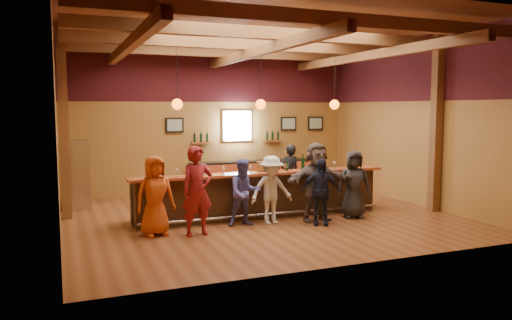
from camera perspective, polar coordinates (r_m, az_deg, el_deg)
The scene contains 27 objects.
room at distance 11.91m, azimuth 0.44°, elevation 8.83°, with size 9.04×9.00×4.52m.
bar_counter at distance 12.17m, azimuth 0.33°, elevation -3.95°, with size 6.30×1.07×1.11m.
back_bar_cabinet at distance 15.89m, azimuth -0.53°, elevation -1.77°, with size 4.00×0.52×0.95m.
window at distance 15.83m, azimuth -2.18°, elevation 3.92°, with size 0.95×0.09×0.95m.
framed_pictures at distance 16.13m, azimuth 0.74°, elevation 4.14°, with size 5.35×0.05×0.45m.
wine_shelves at distance 15.79m, azimuth -2.10°, elevation 2.35°, with size 3.00×0.18×0.30m.
pendant_lights at distance 11.84m, azimuth 0.54°, elevation 6.41°, with size 4.24×0.24×1.37m.
stainless_fridge at distance 13.68m, azimuth -19.92°, elevation -1.60°, with size 0.70×0.70×1.80m, color silver.
customer_orange at distance 10.46m, azimuth -11.45°, elevation -4.00°, with size 0.81×0.53×1.66m, color #BC4611.
customer_redvest at distance 10.30m, azimuth -6.72°, elevation -3.54°, with size 0.67×0.44×1.85m, color maroon.
customer_denim at distance 11.08m, azimuth -1.33°, elevation -3.74°, with size 0.73×0.57×1.50m, color #4D4F9A.
customer_white at distance 11.28m, azimuth 1.77°, elevation -3.45°, with size 1.00×0.57×1.55m, color beige.
customer_navy at distance 11.26m, azimuth 7.37°, elevation -3.62°, with size 0.88×0.37×1.50m, color black.
customer_brown at distance 11.63m, azimuth 6.93°, elevation -2.48°, with size 1.70×0.54×1.84m, color #504540.
customer_dark at distance 12.12m, azimuth 11.12°, elevation -2.73°, with size 0.79×0.51×1.62m, color black.
bartender at distance 13.79m, azimuth 3.85°, elevation -1.57°, with size 0.59×0.39×1.62m, color black.
ice_bucket at distance 11.88m, azimuth 0.59°, elevation -0.76°, with size 0.21×0.21×0.23m, color brown.
bottle_a at distance 12.08m, azimuth 3.55°, elevation -0.62°, with size 0.07×0.07×0.31m.
bottle_b at distance 12.25m, azimuth 5.38°, elevation -0.41°, with size 0.08×0.08×0.39m.
glass_a at distance 11.11m, azimuth -10.88°, elevation -1.20°, with size 0.09×0.09×0.20m.
glass_b at distance 11.06m, azimuth -9.01°, elevation -1.25°, with size 0.08×0.08×0.19m.
glass_c at distance 11.41m, azimuth -5.63°, elevation -1.08°, with size 0.07×0.07×0.16m.
glass_d at distance 11.35m, azimuth -3.71°, elevation -1.00°, with size 0.08×0.08×0.19m.
glass_e at distance 11.63m, azimuth -0.63°, elevation -0.85°, with size 0.08×0.08×0.18m.
glass_f at distance 12.02m, azimuth 3.47°, elevation -0.69°, with size 0.07×0.07×0.16m.
glass_g at distance 12.34m, azimuth 6.72°, elevation -0.44°, with size 0.09×0.09×0.19m.
glass_h at distance 12.59m, azimuth 8.93°, elevation -0.35°, with size 0.08×0.08×0.19m.
Camera 1 is at (-4.47, -10.97, 2.62)m, focal length 35.00 mm.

